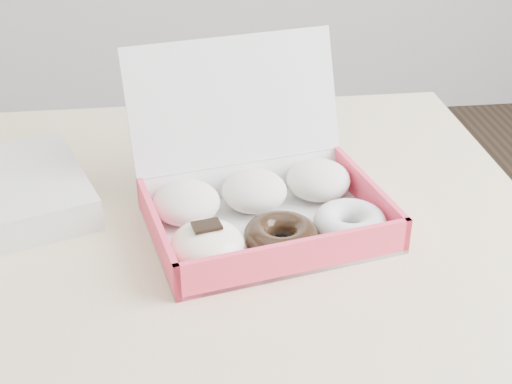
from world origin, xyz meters
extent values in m
cube|color=#CFBA88|center=(0.00, 0.00, 0.73)|extent=(1.20, 0.80, 0.04)
cylinder|color=#CFBA88|center=(0.55, 0.35, 0.35)|extent=(0.05, 0.05, 0.71)
cube|color=silver|center=(0.24, -0.01, 0.75)|extent=(0.32, 0.26, 0.01)
cube|color=#FF3D5B|center=(0.26, -0.11, 0.77)|extent=(0.28, 0.07, 0.05)
cube|color=silver|center=(0.22, 0.08, 0.77)|extent=(0.28, 0.07, 0.05)
cube|color=#FF3D5B|center=(0.10, -0.04, 0.77)|extent=(0.05, 0.21, 0.05)
cube|color=#FF3D5B|center=(0.38, 0.01, 0.77)|extent=(0.05, 0.21, 0.05)
cube|color=silver|center=(0.21, 0.10, 0.85)|extent=(0.29, 0.13, 0.20)
ellipsoid|color=silver|center=(0.14, 0.02, 0.78)|extent=(0.10, 0.10, 0.05)
ellipsoid|color=silver|center=(0.23, 0.03, 0.78)|extent=(0.10, 0.10, 0.05)
ellipsoid|color=silver|center=(0.32, 0.05, 0.78)|extent=(0.10, 0.10, 0.05)
ellipsoid|color=#F8EEC8|center=(0.16, -0.08, 0.78)|extent=(0.10, 0.10, 0.05)
cube|color=black|center=(0.16, -0.08, 0.81)|extent=(0.04, 0.03, 0.00)
torus|color=black|center=(0.25, -0.06, 0.77)|extent=(0.11, 0.11, 0.03)
torus|color=white|center=(0.34, -0.04, 0.77)|extent=(0.11, 0.11, 0.03)
camera|label=1|loc=(0.14, -0.76, 1.24)|focal=50.00mm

